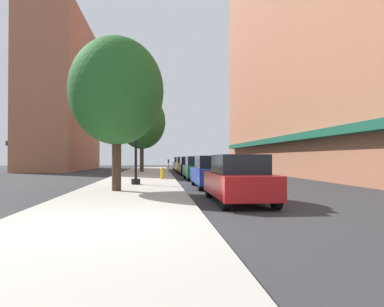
% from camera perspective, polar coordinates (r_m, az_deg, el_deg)
% --- Properties ---
extents(ground_plane, '(90.00, 90.00, 0.00)m').
position_cam_1_polar(ground_plane, '(25.43, 0.42, -4.25)').
color(ground_plane, '#2D2D30').
extents(sidewalk_slab, '(4.80, 50.00, 0.12)m').
position_cam_1_polar(sidewalk_slab, '(26.31, -8.53, -4.00)').
color(sidewalk_slab, '#A8A399').
rests_on(sidewalk_slab, ground).
extents(building_right_brick, '(6.80, 40.00, 25.76)m').
position_cam_1_polar(building_right_brick, '(34.23, 19.30, 18.57)').
color(building_right_brick, '#9E6047').
rests_on(building_right_brick, ground).
extents(building_far_background, '(6.80, 18.00, 19.19)m').
position_cam_1_polar(building_far_background, '(46.61, -21.23, 9.20)').
color(building_far_background, '#9E6047').
rests_on(building_far_background, ground).
extents(lamppost, '(0.48, 0.48, 5.90)m').
position_cam_1_polar(lamppost, '(18.14, -9.64, 4.48)').
color(lamppost, black).
rests_on(lamppost, sidewalk_slab).
extents(fire_hydrant, '(0.33, 0.26, 0.79)m').
position_cam_1_polar(fire_hydrant, '(22.56, -5.14, -3.38)').
color(fire_hydrant, gold).
rests_on(fire_hydrant, sidewalk_slab).
extents(parking_meter_near, '(0.14, 0.09, 1.31)m').
position_cam_1_polar(parking_meter_near, '(26.65, -4.07, -2.05)').
color(parking_meter_near, slate).
rests_on(parking_meter_near, sidewalk_slab).
extents(tree_near, '(4.86, 4.86, 7.95)m').
position_cam_1_polar(tree_near, '(34.64, -8.64, 5.39)').
color(tree_near, '#422D1E').
rests_on(tree_near, sidewalk_slab).
extents(tree_mid, '(4.09, 4.09, 6.71)m').
position_cam_1_polar(tree_mid, '(15.09, -12.83, 10.40)').
color(tree_mid, '#422D1E').
rests_on(tree_mid, sidewalk_slab).
extents(car_red, '(1.80, 4.30, 1.66)m').
position_cam_1_polar(car_red, '(11.55, 7.98, -4.42)').
color(car_red, black).
rests_on(car_red, ground).
extents(car_blue, '(1.80, 4.30, 1.66)m').
position_cam_1_polar(car_blue, '(17.16, 3.43, -3.23)').
color(car_blue, black).
rests_on(car_blue, ground).
extents(car_green, '(1.80, 4.30, 1.66)m').
position_cam_1_polar(car_green, '(23.47, 0.94, -2.57)').
color(car_green, black).
rests_on(car_green, ground).
extents(car_black, '(1.80, 4.30, 1.66)m').
position_cam_1_polar(car_black, '(29.63, -0.46, -2.20)').
color(car_black, black).
rests_on(car_black, ground).
extents(car_yellow, '(1.80, 4.30, 1.66)m').
position_cam_1_polar(car_yellow, '(35.44, -1.34, -1.96)').
color(car_yellow, black).
rests_on(car_yellow, ground).
extents(car_silver, '(1.80, 4.30, 1.66)m').
position_cam_1_polar(car_silver, '(41.95, -2.03, -1.78)').
color(car_silver, black).
rests_on(car_silver, ground).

